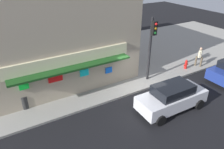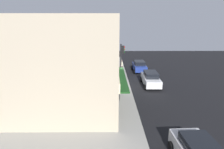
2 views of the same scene
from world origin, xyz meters
The scene contains 9 objects.
ground_plane centered at (0.00, 0.00, 0.00)m, with size 56.57×56.57×0.00m, color black.
sidewalk centered at (0.00, 5.83, 0.07)m, with size 37.71×11.66×0.14m, color gray.
corner_building centered at (-4.24, 6.66, 3.98)m, with size 10.67×10.71×7.67m.
traffic_light centered at (1.43, 0.93, 3.17)m, with size 0.32×0.58×4.71m.
fire_hydrant centered at (5.34, 0.83, 0.52)m, with size 0.46×0.22×0.78m.
trash_can centered at (-7.34, 1.96, 0.58)m, with size 0.53×0.53×0.87m, color #2D2D2D.
pedestrian centered at (6.66, 0.65, 1.08)m, with size 0.56×0.58×1.69m.
potted_plant_by_doorway centered at (-5.64, 2.46, 0.65)m, with size 0.56×0.56×0.91m.
parked_car_white centered at (0.44, -2.48, 0.86)m, with size 4.43×2.01×1.69m.
Camera 1 is at (-8.02, -9.83, 8.09)m, focal length 33.80 mm.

